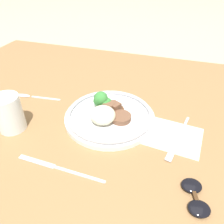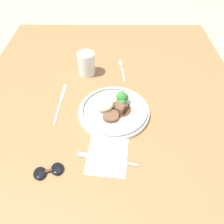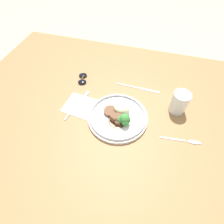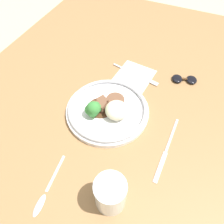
# 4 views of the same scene
# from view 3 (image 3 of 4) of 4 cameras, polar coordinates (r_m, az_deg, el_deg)

# --- Properties ---
(ground_plane) EXTENTS (8.00, 8.00, 0.00)m
(ground_plane) POSITION_cam_3_polar(r_m,az_deg,el_deg) (0.83, 0.95, -1.99)
(ground_plane) COLOR tan
(dining_table) EXTENTS (1.52, 1.11, 0.03)m
(dining_table) POSITION_cam_3_polar(r_m,az_deg,el_deg) (0.81, 0.96, -1.28)
(dining_table) COLOR olive
(dining_table) RESTS_ON ground
(napkin) EXTENTS (0.16, 0.14, 0.00)m
(napkin) POSITION_cam_3_polar(r_m,az_deg,el_deg) (0.84, -10.30, 1.84)
(napkin) COLOR silver
(napkin) RESTS_ON dining_table
(plate) EXTENTS (0.27, 0.27, 0.07)m
(plate) POSITION_cam_3_polar(r_m,az_deg,el_deg) (0.77, 2.14, -1.23)
(plate) COLOR white
(plate) RESTS_ON dining_table
(juice_glass) EXTENTS (0.07, 0.07, 0.10)m
(juice_glass) POSITION_cam_3_polar(r_m,az_deg,el_deg) (0.83, 20.98, 2.66)
(juice_glass) COLOR #F4AD19
(juice_glass) RESTS_ON dining_table
(fork) EXTENTS (0.05, 0.19, 0.00)m
(fork) POSITION_cam_3_polar(r_m,az_deg,el_deg) (0.85, -10.54, 3.21)
(fork) COLOR silver
(fork) RESTS_ON napkin
(knife) EXTENTS (0.22, 0.02, 0.00)m
(knife) POSITION_cam_3_polar(r_m,az_deg,el_deg) (0.92, 8.91, 7.68)
(knife) COLOR silver
(knife) RESTS_ON dining_table
(spoon) EXTENTS (0.17, 0.03, 0.01)m
(spoon) POSITION_cam_3_polar(r_m,az_deg,el_deg) (0.79, 23.82, -8.77)
(spoon) COLOR silver
(spoon) RESTS_ON dining_table
(sunglasses) EXTENTS (0.07, 0.10, 0.01)m
(sunglasses) POSITION_cam_3_polar(r_m,az_deg,el_deg) (0.96, -9.60, 10.73)
(sunglasses) COLOR black
(sunglasses) RESTS_ON dining_table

